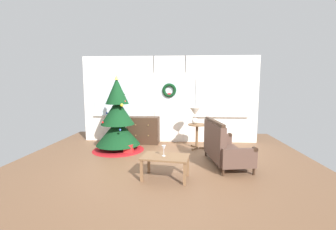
{
  "coord_description": "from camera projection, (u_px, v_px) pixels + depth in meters",
  "views": [
    {
      "loc": [
        0.38,
        -4.75,
        1.67
      ],
      "look_at": [
        0.05,
        0.55,
        1.0
      ],
      "focal_mm": 24.47,
      "sensor_mm": 36.0,
      "label": 1
    }
  ],
  "objects": [
    {
      "name": "ground_plane",
      "position": [
        164.0,
        164.0,
        4.93
      ],
      "size": [
        6.76,
        6.76,
        0.0
      ],
      "primitive_type": "plane",
      "color": "brown"
    },
    {
      "name": "back_wall_with_door",
      "position": [
        169.0,
        99.0,
        6.83
      ],
      "size": [
        5.2,
        0.19,
        2.55
      ],
      "color": "white",
      "rests_on": "ground"
    },
    {
      "name": "christmas_tree",
      "position": [
        118.0,
        123.0,
        5.94
      ],
      "size": [
        1.34,
        1.34,
        1.95
      ],
      "color": "#4C331E",
      "rests_on": "ground"
    },
    {
      "name": "dresser_cabinet",
      "position": [
        144.0,
        130.0,
        6.7
      ],
      "size": [
        0.92,
        0.47,
        0.78
      ],
      "color": "#3D281C",
      "rests_on": "ground"
    },
    {
      "name": "settee_sofa",
      "position": [
        223.0,
        147.0,
        4.88
      ],
      "size": [
        0.9,
        1.47,
        0.96
      ],
      "color": "#3D281C",
      "rests_on": "ground"
    },
    {
      "name": "side_table",
      "position": [
        197.0,
        131.0,
        6.13
      ],
      "size": [
        0.5,
        0.48,
        0.66
      ],
      "color": "brown",
      "rests_on": "ground"
    },
    {
      "name": "table_lamp",
      "position": [
        195.0,
        113.0,
        6.11
      ],
      "size": [
        0.28,
        0.28,
        0.44
      ],
      "color": "silver",
      "rests_on": "side_table"
    },
    {
      "name": "coffee_table",
      "position": [
        165.0,
        159.0,
        4.13
      ],
      "size": [
        0.91,
        0.64,
        0.42
      ],
      "color": "brown",
      "rests_on": "ground"
    },
    {
      "name": "wine_glass",
      "position": [
        164.0,
        148.0,
        4.11
      ],
      "size": [
        0.08,
        0.08,
        0.2
      ],
      "color": "silver",
      "rests_on": "coffee_table"
    },
    {
      "name": "gift_box",
      "position": [
        129.0,
        149.0,
        5.73
      ],
      "size": [
        0.22,
        0.2,
        0.22
      ],
      "primitive_type": "cube",
      "color": "red",
      "rests_on": "ground"
    }
  ]
}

